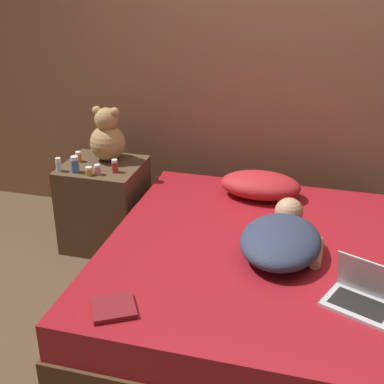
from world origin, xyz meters
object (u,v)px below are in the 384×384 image
at_px(pillow, 260,185).
at_px(book, 113,308).
at_px(bottle_blue, 75,164).
at_px(bottle_pink, 97,170).
at_px(teddy_bear, 107,137).
at_px(bottle_orange, 78,157).
at_px(bottle_clear, 59,165).
at_px(bottle_amber, 89,171).
at_px(person_lying, 282,238).
at_px(laptop, 363,295).
at_px(bottle_red, 115,166).

bearing_deg(pillow, book, -108.46).
height_order(bottle_blue, bottle_pink, bottle_blue).
relative_size(teddy_bear, bottle_orange, 5.32).
distance_m(bottle_clear, bottle_amber, 0.22).
height_order(person_lying, bottle_blue, bottle_blue).
height_order(laptop, bottle_clear, bottle_clear).
bearing_deg(bottle_pink, bottle_orange, 141.55).
distance_m(teddy_bear, bottle_clear, 0.38).
distance_m(bottle_red, bottle_pink, 0.11).
relative_size(laptop, bottle_amber, 6.44).
distance_m(bottle_blue, book, 1.34).
distance_m(laptop, bottle_orange, 2.09).
relative_size(pillow, bottle_pink, 7.53).
distance_m(laptop, bottle_amber, 1.85).
bearing_deg(bottle_blue, bottle_pink, 0.20).
bearing_deg(teddy_bear, person_lying, -28.19).
bearing_deg(bottle_blue, bottle_clear, -173.57).
relative_size(teddy_bear, bottle_red, 4.29).
bearing_deg(book, bottle_pink, 117.19).
bearing_deg(bottle_clear, bottle_red, 12.63).
height_order(pillow, bottle_orange, bottle_orange).
xyz_separation_m(bottle_blue, bottle_pink, (0.16, 0.00, -0.02)).
bearing_deg(bottle_red, bottle_clear, -167.37).
bearing_deg(bottle_orange, pillow, 2.36).
relative_size(bottle_clear, bottle_orange, 1.30).
relative_size(bottle_red, bottle_amber, 1.56).
xyz_separation_m(bottle_clear, bottle_orange, (0.05, 0.19, -0.01)).
distance_m(person_lying, laptop, 0.54).
distance_m(teddy_bear, bottle_pink, 0.29).
xyz_separation_m(laptop, bottle_amber, (-1.69, 0.75, 0.11)).
height_order(pillow, bottle_clear, bottle_clear).
bearing_deg(person_lying, laptop, -40.46).
bearing_deg(teddy_bear, book, -66.19).
height_order(bottle_blue, bottle_amber, bottle_blue).
distance_m(person_lying, bottle_red, 1.24).
relative_size(laptop, book, 1.42).
height_order(bottle_red, bottle_pink, bottle_red).
relative_size(teddy_bear, bottle_pink, 5.47).
xyz_separation_m(bottle_red, bottle_pink, (-0.09, -0.07, -0.01)).
relative_size(pillow, laptop, 1.43).
distance_m(person_lying, bottle_orange, 1.57).
bearing_deg(book, bottle_clear, 127.29).
bearing_deg(teddy_bear, bottle_amber, -92.70).
relative_size(person_lying, bottle_clear, 7.76).
bearing_deg(bottle_blue, person_lying, -16.72).
bearing_deg(bottle_pink, bottle_red, 36.08).
bearing_deg(bottle_amber, bottle_orange, 130.75).
bearing_deg(bottle_pink, teddy_bear, 97.58).
bearing_deg(bottle_orange, bottle_red, -18.86).
xyz_separation_m(bottle_blue, book, (0.73, -1.12, -0.17)).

